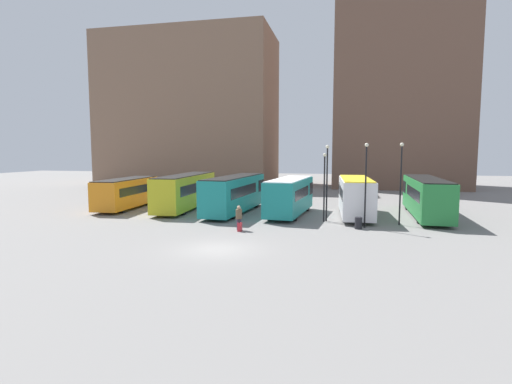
{
  "coord_description": "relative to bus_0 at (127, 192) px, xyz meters",
  "views": [
    {
      "loc": [
        6.9,
        -21.27,
        5.53
      ],
      "look_at": [
        -0.2,
        10.92,
        2.2
      ],
      "focal_mm": 28.0,
      "sensor_mm": 36.0,
      "label": 1
    }
  ],
  "objects": [
    {
      "name": "traveler",
      "position": [
        13.53,
        -8.26,
        -0.56
      ],
      "size": [
        0.5,
        0.5,
        1.74
      ],
      "rotation": [
        0.0,
        0.0,
        1.44
      ],
      "color": "#382D4C",
      "rests_on": "ground_plane"
    },
    {
      "name": "bus_4",
      "position": [
        21.73,
        -0.31,
        0.2
      ],
      "size": [
        2.92,
        9.58,
        3.31
      ],
      "rotation": [
        0.0,
        0.0,
        1.62
      ],
      "color": "silver",
      "rests_on": "ground_plane"
    },
    {
      "name": "suitcase",
      "position": [
        13.72,
        -8.74,
        -1.27
      ],
      "size": [
        0.28,
        0.39,
        0.9
      ],
      "rotation": [
        0.0,
        0.0,
        1.44
      ],
      "color": "#B7232D",
      "rests_on": "ground_plane"
    },
    {
      "name": "lamp_post_3",
      "position": [
        22.28,
        -5.53,
        2.0
      ],
      "size": [
        0.28,
        0.28,
        6.16
      ],
      "color": "black",
      "rests_on": "ground_plane"
    },
    {
      "name": "lamp_post_0",
      "position": [
        19.24,
        -3.56,
        1.62
      ],
      "size": [
        0.28,
        0.28,
        5.42
      ],
      "color": "black",
      "rests_on": "ground_plane"
    },
    {
      "name": "lamp_post_2",
      "position": [
        19.43,
        -3.26,
        1.95
      ],
      "size": [
        0.28,
        0.28,
        6.06
      ],
      "color": "black",
      "rests_on": "ground_plane"
    },
    {
      "name": "bus_3",
      "position": [
        16.16,
        -0.82,
        0.15
      ],
      "size": [
        3.3,
        9.28,
        3.21
      ],
      "rotation": [
        0.0,
        0.0,
        1.48
      ],
      "color": "#19847F",
      "rests_on": "ground_plane"
    },
    {
      "name": "lamp_post_1",
      "position": [
        24.9,
        -3.82,
        2.02
      ],
      "size": [
        0.28,
        0.28,
        6.2
      ],
      "color": "black",
      "rests_on": "ground_plane"
    },
    {
      "name": "building_block_left",
      "position": [
        -6.06,
        31.87,
        11.15
      ],
      "size": [
        29.43,
        14.79,
        25.48
      ],
      "color": "#7F604C",
      "rests_on": "ground_plane"
    },
    {
      "name": "building_block_right",
      "position": [
        28.72,
        31.87,
        16.72
      ],
      "size": [
        19.47,
        15.12,
        36.63
      ],
      "color": "brown",
      "rests_on": "ground_plane"
    },
    {
      "name": "bus_5",
      "position": [
        27.64,
        1.07,
        0.2
      ],
      "size": [
        2.82,
        12.31,
        3.3
      ],
      "rotation": [
        0.0,
        0.0,
        1.54
      ],
      "color": "#237A38",
      "rests_on": "ground_plane"
    },
    {
      "name": "bus_2",
      "position": [
        11.04,
        -0.2,
        0.21
      ],
      "size": [
        3.15,
        11.55,
        3.32
      ],
      "rotation": [
        0.0,
        0.0,
        1.51
      ],
      "color": "#19847F",
      "rests_on": "ground_plane"
    },
    {
      "name": "bus_0",
      "position": [
        0.0,
        0.0,
        0.0
      ],
      "size": [
        3.04,
        9.35,
        2.93
      ],
      "rotation": [
        0.0,
        0.0,
        1.63
      ],
      "color": "orange",
      "rests_on": "ground_plane"
    },
    {
      "name": "ground_plane",
      "position": [
        13.82,
        -13.98,
        -1.59
      ],
      "size": [
        160.0,
        160.0,
        0.0
      ],
      "primitive_type": "plane",
      "color": "slate"
    },
    {
      "name": "bus_1",
      "position": [
        5.78,
        0.97,
        0.22
      ],
      "size": [
        3.13,
        12.12,
        3.33
      ],
      "rotation": [
        0.0,
        0.0,
        1.62
      ],
      "color": "gold",
      "rests_on": "ground_plane"
    },
    {
      "name": "trash_bin",
      "position": [
        21.82,
        -6.06,
        -1.16
      ],
      "size": [
        0.52,
        0.52,
        0.85
      ],
      "color": "black",
      "rests_on": "ground_plane"
    }
  ]
}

